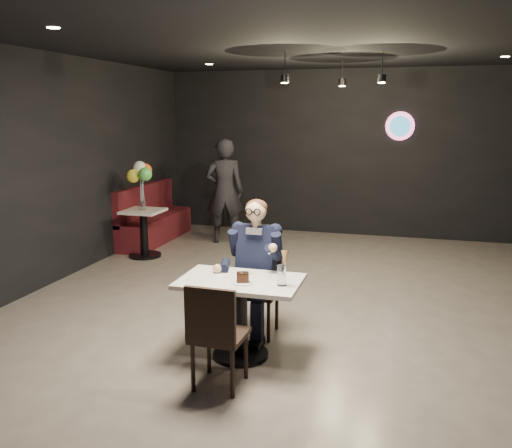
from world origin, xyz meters
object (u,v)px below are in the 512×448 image
(chair_far, at_px, (257,291))
(balloon_vase, at_px, (143,205))
(side_table, at_px, (144,234))
(passerby, at_px, (225,191))
(main_table, at_px, (240,318))
(seated_man, at_px, (257,266))
(chair_near, at_px, (220,333))
(booth_bench, at_px, (155,213))
(sundae_glass, at_px, (282,275))

(chair_far, relative_size, balloon_vase, 6.66)
(side_table, xyz_separation_m, passerby, (0.90, 1.27, 0.54))
(main_table, xyz_separation_m, seated_man, (0.00, 0.55, 0.34))
(chair_near, xyz_separation_m, side_table, (-2.53, 3.56, -0.10))
(seated_man, distance_m, booth_bench, 4.47)
(main_table, relative_size, balloon_vase, 7.96)
(booth_bench, bearing_deg, sundae_glass, -51.44)
(sundae_glass, distance_m, balloon_vase, 4.24)
(seated_man, relative_size, passerby, 0.80)
(chair_far, height_order, chair_near, same)
(chair_far, height_order, side_table, chair_far)
(sundae_glass, distance_m, booth_bench, 5.20)
(seated_man, distance_m, sundae_glass, 0.74)
(main_table, bearing_deg, chair_near, -90.00)
(sundae_glass, xyz_separation_m, side_table, (-2.93, 3.06, -0.48))
(seated_man, distance_m, side_table, 3.54)
(balloon_vase, distance_m, passerby, 1.56)
(side_table, bearing_deg, booth_bench, 106.70)
(sundae_glass, bearing_deg, chair_far, 123.29)
(chair_far, bearing_deg, sundae_glass, -56.71)
(chair_near, height_order, booth_bench, booth_bench)
(main_table, relative_size, passerby, 0.61)
(chair_far, relative_size, seated_man, 0.64)
(chair_far, bearing_deg, seated_man, 90.00)
(main_table, relative_size, sundae_glass, 6.09)
(chair_far, distance_m, balloon_vase, 3.54)
(chair_far, xyz_separation_m, chair_near, (0.00, -1.11, 0.00))
(sundae_glass, bearing_deg, balloon_vase, 133.83)
(chair_far, xyz_separation_m, passerby, (-1.63, 3.72, 0.44))
(balloon_vase, bearing_deg, chair_near, -54.57)
(main_table, bearing_deg, seated_man, 90.00)
(main_table, relative_size, chair_near, 1.20)
(side_table, bearing_deg, main_table, -49.79)
(chair_far, relative_size, booth_bench, 0.46)
(booth_bench, bearing_deg, seated_man, -50.57)
(chair_far, height_order, balloon_vase, chair_far)
(chair_far, distance_m, passerby, 4.08)
(side_table, xyz_separation_m, balloon_vase, (0.00, 0.00, 0.46))
(booth_bench, height_order, passerby, passerby)
(sundae_glass, height_order, passerby, passerby)
(booth_bench, bearing_deg, balloon_vase, -73.30)
(balloon_vase, relative_size, passerby, 0.08)
(passerby, bearing_deg, main_table, 91.51)
(seated_man, height_order, balloon_vase, seated_man)
(chair_far, relative_size, sundae_glass, 5.09)
(balloon_vase, xyz_separation_m, passerby, (0.90, 1.27, 0.08))
(sundae_glass, bearing_deg, seated_man, 123.29)
(main_table, bearing_deg, side_table, 130.21)
(chair_near, xyz_separation_m, passerby, (-1.63, 4.83, 0.44))
(seated_man, bearing_deg, passerby, 113.72)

